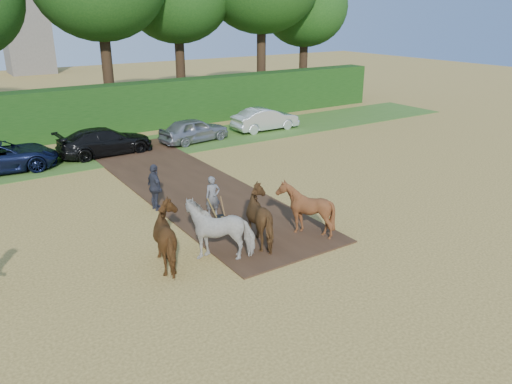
# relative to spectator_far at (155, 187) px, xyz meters

# --- Properties ---
(ground) EXTENTS (120.00, 120.00, 0.00)m
(ground) POSITION_rel_spectator_far_xyz_m (0.73, -4.96, -0.92)
(ground) COLOR gold
(ground) RESTS_ON ground
(earth_strip) EXTENTS (4.50, 17.00, 0.05)m
(earth_strip) POSITION_rel_spectator_far_xyz_m (2.23, 2.04, -0.90)
(earth_strip) COLOR #472D1C
(earth_strip) RESTS_ON ground
(grass_verge) EXTENTS (50.00, 5.00, 0.03)m
(grass_verge) POSITION_rel_spectator_far_xyz_m (0.73, 9.04, -0.91)
(grass_verge) COLOR #38601E
(grass_verge) RESTS_ON ground
(hedgerow) EXTENTS (46.00, 1.60, 3.00)m
(hedgerow) POSITION_rel_spectator_far_xyz_m (0.73, 13.54, 0.58)
(hedgerow) COLOR #14380F
(hedgerow) RESTS_ON ground
(spectator_far) EXTENTS (0.50, 1.10, 1.84)m
(spectator_far) POSITION_rel_spectator_far_xyz_m (0.00, 0.00, 0.00)
(spectator_far) COLOR #292C37
(spectator_far) RESTS_ON ground
(plough_team) EXTENTS (6.35, 4.42, 1.86)m
(plough_team) POSITION_rel_spectator_far_xyz_m (1.06, -4.65, 0.00)
(plough_team) COLOR #5A3116
(plough_team) RESTS_ON ground
(parked_cars) EXTENTS (31.29, 2.90, 1.49)m
(parked_cars) POSITION_rel_spectator_far_xyz_m (-1.70, 8.75, -0.20)
(parked_cars) COLOR silver
(parked_cars) RESTS_ON ground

